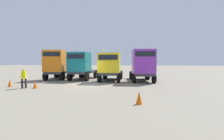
{
  "coord_description": "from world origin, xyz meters",
  "views": [
    {
      "loc": [
        5.15,
        -15.24,
        2.3
      ],
      "look_at": [
        1.7,
        4.85,
        1.29
      ],
      "focal_mm": 25.11,
      "sensor_mm": 36.0,
      "label": 1
    }
  ],
  "objects_px": {
    "semi_truck_yellow": "(110,67)",
    "traffic_cone_near": "(35,85)",
    "semi_truck_orange": "(57,65)",
    "semi_truck_purple": "(143,65)",
    "visitor_in_hivis": "(24,77)",
    "semi_truck_teal": "(82,66)",
    "traffic_cone_mid": "(10,83)",
    "traffic_cone_far": "(139,98)"
  },
  "relations": [
    {
      "from": "visitor_in_hivis",
      "to": "traffic_cone_mid",
      "type": "relative_size",
      "value": 2.38
    },
    {
      "from": "semi_truck_orange",
      "to": "traffic_cone_far",
      "type": "bearing_deg",
      "value": 37.05
    },
    {
      "from": "semi_truck_teal",
      "to": "traffic_cone_near",
      "type": "bearing_deg",
      "value": -12.31
    },
    {
      "from": "semi_truck_yellow",
      "to": "traffic_cone_near",
      "type": "height_order",
      "value": "semi_truck_yellow"
    },
    {
      "from": "semi_truck_teal",
      "to": "traffic_cone_mid",
      "type": "bearing_deg",
      "value": -34.26
    },
    {
      "from": "semi_truck_purple",
      "to": "visitor_in_hivis",
      "type": "relative_size",
      "value": 3.52
    },
    {
      "from": "traffic_cone_mid",
      "to": "semi_truck_yellow",
      "type": "bearing_deg",
      "value": 34.16
    },
    {
      "from": "semi_truck_orange",
      "to": "traffic_cone_near",
      "type": "relative_size",
      "value": 9.94
    },
    {
      "from": "semi_truck_purple",
      "to": "semi_truck_orange",
      "type": "bearing_deg",
      "value": -100.1
    },
    {
      "from": "traffic_cone_near",
      "to": "traffic_cone_far",
      "type": "height_order",
      "value": "traffic_cone_far"
    },
    {
      "from": "visitor_in_hivis",
      "to": "traffic_cone_near",
      "type": "bearing_deg",
      "value": 54.35
    },
    {
      "from": "semi_truck_yellow",
      "to": "traffic_cone_near",
      "type": "xyz_separation_m",
      "value": [
        -5.58,
        -6.25,
        -1.46
      ]
    },
    {
      "from": "traffic_cone_far",
      "to": "traffic_cone_mid",
      "type": "bearing_deg",
      "value": 160.71
    },
    {
      "from": "visitor_in_hivis",
      "to": "traffic_cone_mid",
      "type": "distance_m",
      "value": 2.14
    },
    {
      "from": "visitor_in_hivis",
      "to": "traffic_cone_mid",
      "type": "bearing_deg",
      "value": -148.51
    },
    {
      "from": "semi_truck_yellow",
      "to": "semi_truck_purple",
      "type": "height_order",
      "value": "semi_truck_purple"
    },
    {
      "from": "semi_truck_teal",
      "to": "traffic_cone_near",
      "type": "xyz_separation_m",
      "value": [
        -1.66,
        -6.99,
        -1.53
      ]
    },
    {
      "from": "semi_truck_yellow",
      "to": "semi_truck_purple",
      "type": "relative_size",
      "value": 0.97
    },
    {
      "from": "semi_truck_orange",
      "to": "traffic_cone_near",
      "type": "bearing_deg",
      "value": 5.81
    },
    {
      "from": "semi_truck_purple",
      "to": "traffic_cone_far",
      "type": "height_order",
      "value": "semi_truck_purple"
    },
    {
      "from": "traffic_cone_near",
      "to": "traffic_cone_far",
      "type": "bearing_deg",
      "value": -22.53
    },
    {
      "from": "semi_truck_purple",
      "to": "traffic_cone_far",
      "type": "distance_m",
      "value": 10.22
    },
    {
      "from": "semi_truck_teal",
      "to": "visitor_in_hivis",
      "type": "relative_size",
      "value": 3.55
    },
    {
      "from": "semi_truck_orange",
      "to": "traffic_cone_far",
      "type": "distance_m",
      "value": 15.18
    },
    {
      "from": "semi_truck_orange",
      "to": "visitor_in_hivis",
      "type": "relative_size",
      "value": 3.58
    },
    {
      "from": "traffic_cone_near",
      "to": "semi_truck_orange",
      "type": "bearing_deg",
      "value": 104.07
    },
    {
      "from": "semi_truck_orange",
      "to": "traffic_cone_mid",
      "type": "height_order",
      "value": "semi_truck_orange"
    },
    {
      "from": "semi_truck_purple",
      "to": "traffic_cone_near",
      "type": "relative_size",
      "value": 9.78
    },
    {
      "from": "semi_truck_teal",
      "to": "traffic_cone_mid",
      "type": "relative_size",
      "value": 8.44
    },
    {
      "from": "semi_truck_orange",
      "to": "semi_truck_purple",
      "type": "xyz_separation_m",
      "value": [
        11.13,
        -0.53,
        -0.01
      ]
    },
    {
      "from": "semi_truck_orange",
      "to": "semi_truck_yellow",
      "type": "bearing_deg",
      "value": 76.82
    },
    {
      "from": "semi_truck_purple",
      "to": "traffic_cone_mid",
      "type": "relative_size",
      "value": 8.37
    },
    {
      "from": "visitor_in_hivis",
      "to": "traffic_cone_near",
      "type": "relative_size",
      "value": 2.78
    },
    {
      "from": "semi_truck_purple",
      "to": "traffic_cone_mid",
      "type": "distance_m",
      "value": 13.8
    },
    {
      "from": "semi_truck_teal",
      "to": "visitor_in_hivis",
      "type": "xyz_separation_m",
      "value": [
        -2.67,
        -7.11,
        -0.83
      ]
    },
    {
      "from": "semi_truck_orange",
      "to": "semi_truck_teal",
      "type": "distance_m",
      "value": 3.39
    },
    {
      "from": "semi_truck_orange",
      "to": "traffic_cone_near",
      "type": "xyz_separation_m",
      "value": [
        1.73,
        -6.88,
        -1.66
      ]
    },
    {
      "from": "semi_truck_teal",
      "to": "traffic_cone_far",
      "type": "relative_size",
      "value": 8.66
    },
    {
      "from": "traffic_cone_mid",
      "to": "traffic_cone_far",
      "type": "relative_size",
      "value": 1.03
    },
    {
      "from": "semi_truck_orange",
      "to": "semi_truck_yellow",
      "type": "distance_m",
      "value": 7.33
    },
    {
      "from": "visitor_in_hivis",
      "to": "traffic_cone_far",
      "type": "relative_size",
      "value": 2.44
    },
    {
      "from": "semi_truck_purple",
      "to": "traffic_cone_near",
      "type": "distance_m",
      "value": 11.47
    }
  ]
}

